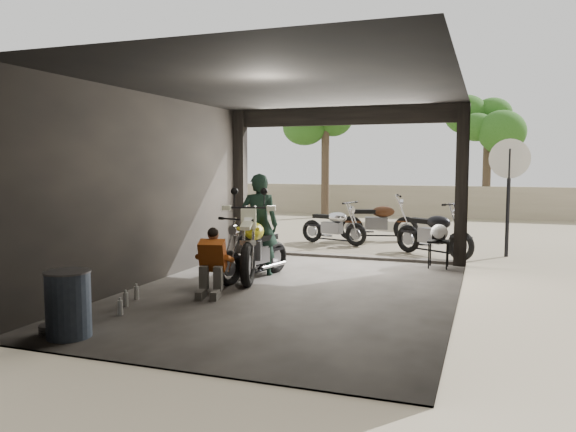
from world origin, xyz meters
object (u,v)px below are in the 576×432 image
Objects in this scene: rider at (259,225)px; sign_post at (509,177)px; main_bike at (255,241)px; outside_bike_b at (378,218)px; oil_drum at (68,305)px; outside_bike_c at (434,229)px; stool at (439,244)px; left_bike at (254,248)px; mechanic at (211,264)px; helmet at (439,232)px; outside_bike_a at (334,223)px.

sign_post reaches higher than rider.
main_bike is 1.12× the size of outside_bike_b.
sign_post reaches higher than oil_drum.
rider is 5.77m from sign_post.
main_bike is at bearing 174.54° from outside_bike_c.
stool is at bearing -161.97° from rider.
mechanic is (-0.08, -1.46, -0.05)m from left_bike.
main_bike reaches higher than oil_drum.
sign_post reaches higher than outside_bike_b.
outside_bike_c is (2.76, 3.47, -0.07)m from main_bike.
rider is at bearing 153.60° from outside_bike_b.
helmet is (0.23, -1.45, 0.11)m from outside_bike_c.
left_bike is 2.11× the size of oil_drum.
main_bike is 1.09× the size of rider.
left_bike is 0.50m from rider.
outside_bike_a is 0.63× the size of sign_post.
left_bike is at bearing -143.95° from helmet.
helmet reaches higher than oil_drum.
rider is at bearing 172.19° from outside_bike_c.
outside_bike_b reaches higher than oil_drum.
oil_drum is (-0.68, -3.92, -0.28)m from main_bike.
outside_bike_c is at bearing 67.23° from left_bike.
rider is at bearing 74.64° from mechanic.
outside_bike_c is at bearing -97.88° from outside_bike_a.
rider is (-1.17, -5.40, 0.32)m from outside_bike_b.
mechanic is at bearing -176.41° from outside_bike_c.
sign_post reaches higher than main_bike.
outside_bike_a is (0.19, 4.69, -0.01)m from left_bike.
sign_post is at bearing 38.17° from mechanic.
oil_drum is at bearing 68.17° from rider.
oil_drum is at bearing -85.36° from left_bike.
helmet is at bearing -137.82° from outside_bike_c.
outside_bike_b is 7.30m from mechanic.
stool is (0.23, -1.42, -0.13)m from outside_bike_c.
stool is 2.66m from sign_post.
outside_bike_a is 8.57m from oil_drum.
outside_bike_c is 5.13× the size of helmet.
sign_post is (1.51, 0.54, 1.15)m from outside_bike_c.
sign_post is (3.13, -1.64, 1.14)m from outside_bike_b.
sign_post is at bearing 58.78° from left_bike.
main_bike reaches higher than left_bike.
oil_drum is (-3.67, -5.97, -0.09)m from stool.
outside_bike_b is 2.71m from outside_bike_c.
sign_post is at bearing 57.86° from helmet.
outside_bike_b is 9.74m from oil_drum.
left_bike reaches higher than outside_bike_a.
outside_bike_a is 1.60× the size of mechanic.
mechanic is at bearing 75.57° from rider.
outside_bike_a is 6.15m from mechanic.
outside_bike_b is at bearing -26.10° from outside_bike_a.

